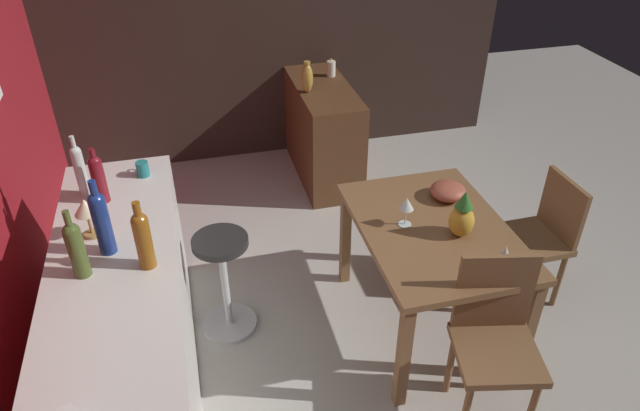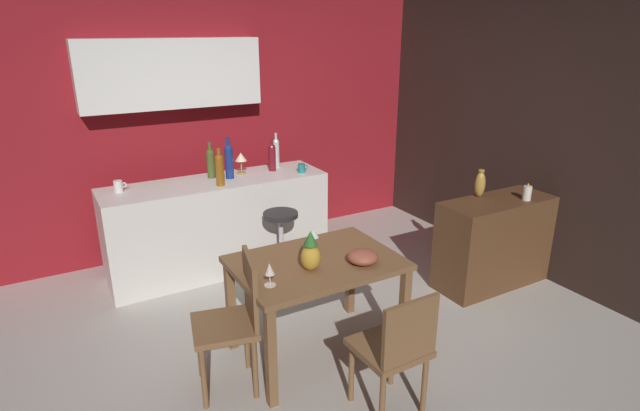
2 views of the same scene
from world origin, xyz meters
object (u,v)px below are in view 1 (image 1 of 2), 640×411
(chair_near_window, at_px, (495,336))
(wine_glass_right, at_px, (505,253))
(chair_by_doorway, at_px, (540,234))
(cup_teal, at_px, (143,169))
(wine_bottle_olive, at_px, (76,247))
(pillar_candle_tall, at_px, (331,69))
(wine_bottle_cobalt, at_px, (101,220))
(wine_bottle_ruby, at_px, (98,177))
(wine_bottle_clear, at_px, (80,169))
(vase_brass, at_px, (307,78))
(dining_table, at_px, (432,241))
(pineapple_centerpiece, at_px, (462,217))
(wine_glass_left, at_px, (407,205))
(counter_lamp, at_px, (86,210))
(bar_stool, at_px, (225,282))
(sideboard_cabinet, at_px, (323,131))
(wine_bottle_amber, at_px, (143,237))
(fruit_bowl, at_px, (448,191))

(chair_near_window, distance_m, wine_glass_right, 0.41)
(chair_by_doorway, bearing_deg, cup_teal, 75.70)
(wine_bottle_olive, relative_size, pillar_candle_tall, 2.24)
(chair_near_window, xyz_separation_m, wine_bottle_cobalt, (0.64, 1.76, 0.57))
(wine_bottle_cobalt, xyz_separation_m, wine_bottle_ruby, (0.47, 0.05, -0.03))
(wine_bottle_clear, xyz_separation_m, vase_brass, (1.28, -1.55, -0.12))
(dining_table, bearing_deg, pineapple_centerpiece, -134.32)
(wine_glass_left, height_order, counter_lamp, counter_lamp)
(pillar_candle_tall, relative_size, vase_brass, 0.61)
(dining_table, xyz_separation_m, bar_stool, (0.28, 1.16, -0.28))
(wine_bottle_clear, bearing_deg, chair_by_doorway, -99.94)
(sideboard_cabinet, xyz_separation_m, wine_bottle_olive, (-2.08, 1.67, 0.64))
(sideboard_cabinet, height_order, counter_lamp, counter_lamp)
(cup_teal, distance_m, vase_brass, 1.70)
(wine_bottle_cobalt, bearing_deg, sideboard_cabinet, -38.94)
(sideboard_cabinet, bearing_deg, wine_bottle_amber, 146.54)
(sideboard_cabinet, bearing_deg, vase_brass, 122.59)
(sideboard_cabinet, xyz_separation_m, wine_bottle_amber, (-2.09, 1.38, 0.65))
(chair_near_window, relative_size, wine_bottle_ruby, 2.91)
(bar_stool, bearing_deg, wine_bottle_olive, 123.39)
(sideboard_cabinet, xyz_separation_m, wine_bottle_cobalt, (-1.93, 1.56, 0.67))
(bar_stool, relative_size, counter_lamp, 3.14)
(wine_glass_right, distance_m, wine_bottle_olive, 2.00)
(wine_bottle_clear, distance_m, pillar_candle_tall, 2.42)
(wine_bottle_amber, bearing_deg, sideboard_cabinet, -33.46)
(wine_glass_right, relative_size, wine_bottle_olive, 0.44)
(chair_near_window, distance_m, wine_bottle_cobalt, 1.96)
(sideboard_cabinet, bearing_deg, cup_teal, 131.63)
(counter_lamp, relative_size, pillar_candle_tall, 1.38)
(bar_stool, distance_m, wine_bottle_clear, 1.02)
(sideboard_cabinet, bearing_deg, fruit_bowl, -169.01)
(wine_bottle_ruby, xyz_separation_m, counter_lamp, (-0.32, 0.04, 0.00))
(counter_lamp, bearing_deg, wine_bottle_amber, -139.10)
(bar_stool, bearing_deg, pillar_candle_tall, -31.84)
(dining_table, bearing_deg, counter_lamp, 85.07)
(wine_bottle_amber, relative_size, counter_lamp, 1.63)
(dining_table, height_order, sideboard_cabinet, sideboard_cabinet)
(wine_bottle_amber, distance_m, counter_lamp, 0.41)
(sideboard_cabinet, bearing_deg, wine_glass_right, -172.72)
(bar_stool, relative_size, cup_teal, 6.31)
(chair_by_doorway, distance_m, bar_stool, 1.96)
(chair_by_doorway, height_order, wine_glass_right, wine_glass_right)
(chair_by_doorway, xyz_separation_m, cup_teal, (0.59, 2.32, 0.47))
(pineapple_centerpiece, xyz_separation_m, cup_teal, (0.79, 1.64, 0.09))
(wine_glass_left, relative_size, pillar_candle_tall, 1.13)
(cup_teal, bearing_deg, counter_lamp, 155.49)
(wine_bottle_olive, height_order, cup_teal, wine_bottle_olive)
(wine_bottle_amber, bearing_deg, counter_lamp, 40.90)
(wine_bottle_cobalt, bearing_deg, wine_glass_right, -102.96)
(chair_near_window, xyz_separation_m, pineapple_centerpiece, (0.54, -0.04, 0.35))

